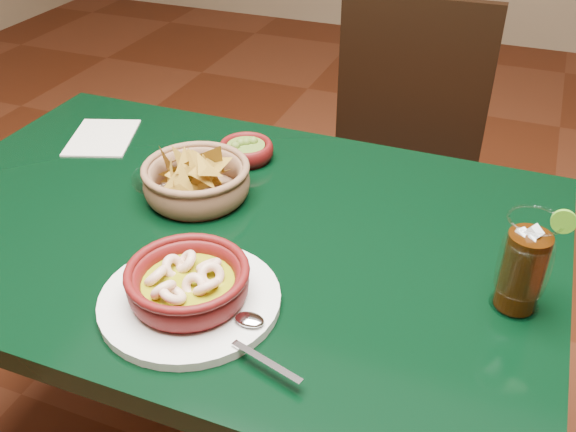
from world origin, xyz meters
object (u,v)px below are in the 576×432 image
(dining_table, at_px, (223,265))
(dining_chair, at_px, (397,166))
(cola_drink, at_px, (524,265))
(chip_basket, at_px, (196,180))
(shrimp_plate, at_px, (189,287))

(dining_table, height_order, dining_chair, dining_chair)
(dining_table, distance_m, dining_chair, 0.74)
(cola_drink, bearing_deg, dining_chair, 114.30)
(chip_basket, bearing_deg, cola_drink, -9.56)
(shrimp_plate, height_order, chip_basket, chip_basket)
(dining_table, relative_size, cola_drink, 6.62)
(dining_chair, xyz_separation_m, cola_drink, (0.34, -0.75, 0.30))
(chip_basket, distance_m, cola_drink, 0.61)
(chip_basket, bearing_deg, dining_chair, 68.42)
(chip_basket, bearing_deg, shrimp_plate, -63.89)
(shrimp_plate, bearing_deg, chip_basket, 116.11)
(dining_chair, distance_m, shrimp_plate, 0.97)
(dining_table, height_order, shrimp_plate, shrimp_plate)
(dining_chair, bearing_deg, cola_drink, -65.70)
(dining_chair, distance_m, cola_drink, 0.88)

